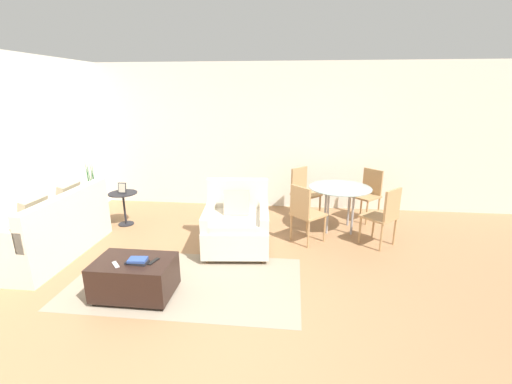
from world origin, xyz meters
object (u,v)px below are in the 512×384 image
object	(u,v)px
couch	(52,233)
potted_plant	(95,209)
ottoman	(135,277)
book_stack	(137,261)
tv_remote_secondary	(153,261)
dining_chair_near_left	(305,210)
dining_chair_near_right	(385,213)
armchair	(237,226)
dining_chair_far_left	(303,189)
dining_chair_far_right	(368,191)
dining_table	(340,193)
tv_remote_primary	(116,265)
side_table	(124,202)
picture_frame	(122,188)

from	to	relation	value
couch	potted_plant	bearing A→B (deg)	95.37
ottoman	potted_plant	xyz separation A→B (m)	(-1.71, 2.10, -0.00)
ottoman	book_stack	xyz separation A→B (m)	(0.08, -0.05, 0.22)
couch	tv_remote_secondary	xyz separation A→B (m)	(1.83, -0.84, 0.12)
dining_chair_near_left	dining_chair_near_right	world-z (taller)	same
armchair	dining_chair_near_right	distance (m)	2.17
dining_chair_far_left	tv_remote_secondary	bearing A→B (deg)	-120.93
armchair	dining_chair_far_left	size ratio (longest dim) A/B	1.12
ottoman	dining_chair_far_right	bearing A→B (deg)	42.36
armchair	dining_table	world-z (taller)	armchair
tv_remote_primary	side_table	distance (m)	2.37
tv_remote_secondary	dining_chair_far_right	distance (m)	3.99
tv_remote_primary	side_table	size ratio (longest dim) A/B	0.25
dining_chair_near_left	dining_chair_far_right	distance (m)	1.64
tv_remote_primary	dining_chair_far_right	xyz separation A→B (m)	(3.22, 2.92, 0.08)
tv_remote_secondary	dining_chair_far_left	world-z (taller)	dining_chair_far_left
dining_table	dining_chair_near_right	bearing A→B (deg)	-45.00
side_table	couch	bearing A→B (deg)	-110.92
couch	picture_frame	xyz separation A→B (m)	(0.46, 1.20, 0.33)
dining_chair_near_left	ottoman	bearing A→B (deg)	-139.36
ottoman	book_stack	world-z (taller)	book_stack
potted_plant	dining_chair_far_right	size ratio (longest dim) A/B	1.25
armchair	side_table	bearing A→B (deg)	160.58
side_table	dining_chair_far_right	size ratio (longest dim) A/B	0.64
tv_remote_primary	side_table	world-z (taller)	side_table
book_stack	potted_plant	world-z (taller)	potted_plant
book_stack	dining_chair_far_left	distance (m)	3.40
potted_plant	dining_table	bearing A→B (deg)	1.70
book_stack	dining_chair_far_left	size ratio (longest dim) A/B	0.27
side_table	picture_frame	size ratio (longest dim) A/B	3.31
armchair	ottoman	size ratio (longest dim) A/B	1.18
couch	potted_plant	world-z (taller)	potted_plant
couch	dining_chair_far_left	size ratio (longest dim) A/B	1.96
potted_plant	dining_chair_far_right	distance (m)	4.85
ottoman	dining_chair_near_left	world-z (taller)	dining_chair_near_left
dining_chair_far_left	dining_chair_far_right	world-z (taller)	same
side_table	armchair	bearing A→B (deg)	-19.42
book_stack	tv_remote_secondary	distance (m)	0.17
dining_chair_far_right	armchair	bearing A→B (deg)	-145.04
ottoman	dining_table	distance (m)	3.37
ottoman	dining_chair_near_right	world-z (taller)	dining_chair_near_right
ottoman	tv_remote_secondary	world-z (taller)	tv_remote_secondary
potted_plant	tv_remote_secondary	bearing A→B (deg)	-47.19
couch	armchair	world-z (taller)	armchair
ottoman	tv_remote_primary	world-z (taller)	tv_remote_primary
dining_chair_near_right	potted_plant	bearing A→B (deg)	174.56
dining_chair_near_left	dining_chair_far_right	world-z (taller)	same
couch	book_stack	xyz separation A→B (m)	(1.67, -0.89, 0.14)
tv_remote_primary	potted_plant	xyz separation A→B (m)	(-1.57, 2.21, -0.21)
dining_chair_far_left	ottoman	bearing A→B (deg)	-124.32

